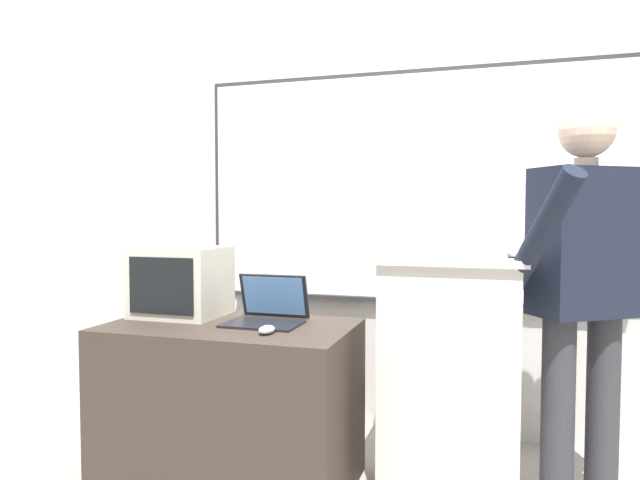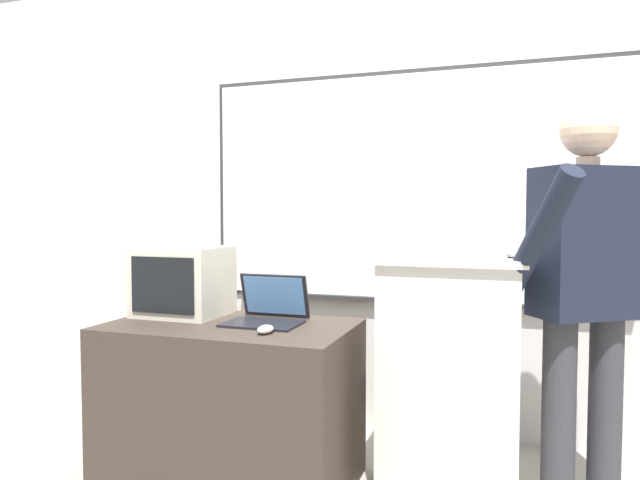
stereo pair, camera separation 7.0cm
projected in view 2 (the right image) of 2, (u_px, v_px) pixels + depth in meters
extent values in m
cube|color=silver|center=(405.00, 190.00, 3.18)|extent=(6.40, 0.12, 2.67)
cube|color=#2D2D30|center=(419.00, 187.00, 3.09)|extent=(2.42, 0.02, 1.27)
cube|color=white|center=(419.00, 187.00, 3.08)|extent=(2.37, 0.02, 1.22)
cube|color=#2D2D30|center=(417.00, 301.00, 3.10)|extent=(2.13, 0.04, 0.02)
cube|color=beige|center=(450.00, 379.00, 2.44)|extent=(0.56, 0.46, 1.00)
cube|color=beige|center=(452.00, 259.00, 2.41)|extent=(0.61, 0.50, 0.03)
cube|color=#382D26|center=(231.00, 403.00, 2.55)|extent=(1.09, 0.63, 0.72)
cylinder|color=#333338|center=(559.00, 417.00, 2.27)|extent=(0.13, 0.13, 0.80)
cylinder|color=#333338|center=(605.00, 412.00, 2.33)|extent=(0.13, 0.13, 0.80)
cube|color=black|center=(586.00, 242.00, 2.27)|extent=(0.46, 0.41, 0.60)
cylinder|color=beige|center=(588.00, 162.00, 2.25)|extent=(0.09, 0.09, 0.04)
sphere|color=beige|center=(589.00, 129.00, 2.25)|extent=(0.22, 0.22, 0.22)
cylinder|color=black|center=(539.00, 236.00, 2.04)|extent=(0.30, 0.39, 0.50)
cylinder|color=black|center=(633.00, 248.00, 2.33)|extent=(0.08, 0.08, 0.57)
cube|color=black|center=(262.00, 324.00, 2.50)|extent=(0.33, 0.22, 0.01)
cube|color=black|center=(275.00, 296.00, 2.63)|extent=(0.32, 0.07, 0.20)
cube|color=#598CCC|center=(274.00, 295.00, 2.62)|extent=(0.29, 0.05, 0.18)
cube|color=silver|center=(456.00, 254.00, 2.35)|extent=(0.40, 0.12, 0.02)
ellipsoid|color=silver|center=(265.00, 329.00, 2.33)|extent=(0.06, 0.10, 0.03)
ellipsoid|color=#BCBCC1|center=(514.00, 254.00, 2.27)|extent=(0.06, 0.10, 0.03)
cube|color=beige|center=(184.00, 281.00, 2.74)|extent=(0.40, 0.34, 0.33)
cube|color=black|center=(162.00, 285.00, 2.58)|extent=(0.33, 0.01, 0.26)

